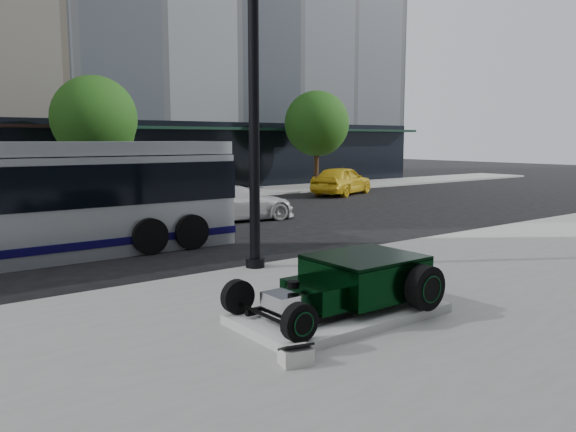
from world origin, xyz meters
TOP-DOWN VIEW (x-y plane):
  - ground at (0.00, 0.00)m, footprint 120.00×120.00m
  - sidewalk_far at (0.00, 14.00)m, footprint 70.00×4.00m
  - street_trees at (1.15, 13.07)m, footprint 29.80×3.80m
  - display_plinth at (-1.48, -6.08)m, footprint 3.40×1.80m
  - hot_rod at (-1.15, -6.08)m, footprint 3.22×2.00m
  - info_plaque at (-3.21, -7.15)m, footprint 0.47×0.40m
  - lamppost at (-0.55, -2.22)m, footprint 0.43×0.43m
  - white_sedan at (3.39, 5.02)m, footprint 4.75×2.37m
  - yellow_taxi at (13.24, 9.94)m, footprint 4.94×3.43m

SIDE VIEW (x-z plane):
  - ground at x=0.00m, z-range 0.00..0.00m
  - sidewalk_far at x=0.00m, z-range 0.00..0.12m
  - display_plinth at x=-1.48m, z-range 0.12..0.27m
  - info_plaque at x=-3.21m, z-range 0.09..0.40m
  - white_sedan at x=3.39m, z-range 0.00..1.32m
  - hot_rod at x=-1.15m, z-range 0.29..1.10m
  - yellow_taxi at x=13.24m, z-range 0.00..1.56m
  - lamppost at x=-0.55m, z-range -0.17..7.60m
  - street_trees at x=1.15m, z-range 0.92..6.62m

